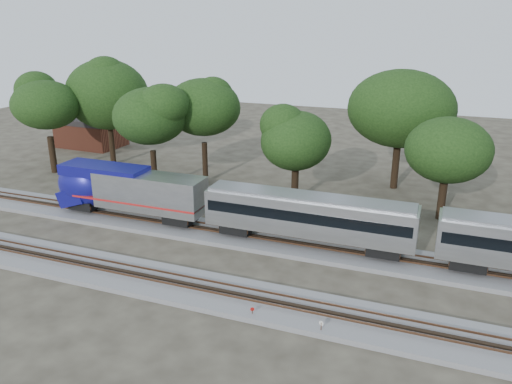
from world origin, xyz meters
The scene contains 14 objects.
ground centered at (0.00, 0.00, 0.00)m, with size 160.00×160.00×0.00m, color #383328.
track_far centered at (0.00, 6.00, 0.21)m, with size 160.00×5.00×0.73m.
track_near centered at (0.00, -4.00, 0.21)m, with size 160.00×5.00×0.73m.
switch_stand_red centered at (4.40, -5.90, 0.57)m, with size 0.27×0.14×0.89m.
switch_stand_white centered at (9.22, -6.07, 0.68)m, with size 0.32×0.15×1.06m.
switch_lever centered at (8.38, -5.83, 0.15)m, with size 0.50×0.30×0.30m, color #512D19.
brick_building centered at (-37.28, 30.54, 2.34)m, with size 9.92×7.19×4.64m.
tree_0 centered at (-32.68, 16.83, 8.96)m, with size 9.12×9.12×12.86m.
tree_1 centered at (-27.74, 22.94, 9.68)m, with size 9.85×9.85×13.89m.
tree_2 centered at (-16.35, 15.46, 8.84)m, with size 9.00×9.00×12.69m.
tree_3 centered at (-12.01, 20.25, 9.35)m, with size 9.52×9.52×13.42m.
tree_4 centered at (0.54, 17.09, 7.03)m, with size 7.16×7.16×10.10m.
tree_5 centered at (10.32, 26.21, 9.56)m, with size 9.73×9.73×13.72m.
tree_6 centered at (15.82, 17.75, 7.21)m, with size 7.36×7.36×10.37m.
Camera 1 is at (15.02, -33.21, 19.40)m, focal length 35.00 mm.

